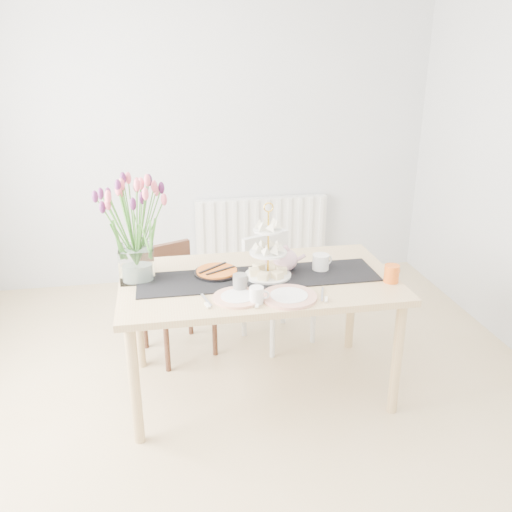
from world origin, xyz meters
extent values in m
plane|color=tan|center=(0.00, 0.00, 0.00)|extent=(4.50, 4.50, 0.00)
plane|color=#B4B7B9|center=(0.00, 2.25, 1.30)|extent=(4.00, 0.00, 4.00)
cube|color=white|center=(0.50, 2.19, 0.45)|extent=(1.20, 0.08, 0.60)
cube|color=tan|center=(0.14, 0.41, 0.73)|extent=(1.60, 0.90, 0.04)
cylinder|color=tan|center=(-0.59, 0.03, 0.35)|extent=(0.06, 0.06, 0.71)
cylinder|color=tan|center=(0.87, 0.03, 0.35)|extent=(0.06, 0.06, 0.71)
cylinder|color=tan|center=(-0.59, 0.79, 0.35)|extent=(0.06, 0.06, 0.71)
cylinder|color=tan|center=(0.87, 0.79, 0.35)|extent=(0.06, 0.06, 0.71)
cube|color=#391F15|center=(-0.32, 0.94, 0.38)|extent=(0.49, 0.49, 0.04)
cube|color=#391F15|center=(-0.39, 1.09, 0.58)|extent=(0.36, 0.19, 0.35)
cylinder|color=#391F15|center=(-0.41, 0.70, 0.18)|extent=(0.04, 0.04, 0.36)
cylinder|color=#391F15|center=(-0.08, 0.85, 0.18)|extent=(0.04, 0.04, 0.36)
cylinder|color=#391F15|center=(-0.56, 1.03, 0.18)|extent=(0.04, 0.04, 0.36)
cylinder|color=#391F15|center=(-0.23, 1.18, 0.18)|extent=(0.04, 0.04, 0.36)
cube|color=silver|center=(0.40, 0.98, 0.38)|extent=(0.50, 0.50, 0.04)
cube|color=silver|center=(0.33, 1.14, 0.58)|extent=(0.36, 0.19, 0.36)
cylinder|color=silver|center=(0.30, 0.75, 0.18)|extent=(0.04, 0.04, 0.36)
cylinder|color=silver|center=(0.63, 0.89, 0.18)|extent=(0.04, 0.04, 0.36)
cylinder|color=silver|center=(0.16, 1.08, 0.18)|extent=(0.04, 0.04, 0.36)
cylinder|color=silver|center=(0.49, 1.22, 0.18)|extent=(0.04, 0.04, 0.36)
cube|color=black|center=(0.14, 0.41, 0.75)|extent=(1.40, 0.35, 0.01)
cube|color=silver|center=(-0.55, 0.52, 0.85)|extent=(0.20, 0.20, 0.20)
cylinder|color=gold|center=(0.20, 0.42, 0.95)|extent=(0.01, 0.01, 0.40)
cylinder|color=white|center=(0.20, 0.42, 0.76)|extent=(0.27, 0.27, 0.01)
cylinder|color=white|center=(0.20, 0.42, 0.90)|extent=(0.22, 0.22, 0.01)
cylinder|color=white|center=(0.20, 0.42, 1.04)|extent=(0.17, 0.17, 0.01)
cylinder|color=white|center=(0.53, 0.46, 0.80)|extent=(0.13, 0.13, 0.10)
cylinder|color=black|center=(-0.09, 0.50, 0.76)|extent=(0.27, 0.27, 0.02)
cylinder|color=orange|center=(-0.09, 0.50, 0.78)|extent=(0.24, 0.24, 0.01)
cylinder|color=slate|center=(0.01, 0.26, 0.80)|extent=(0.11, 0.11, 0.10)
cylinder|color=white|center=(0.07, 0.09, 0.79)|extent=(0.08, 0.08, 0.09)
cylinder|color=orange|center=(0.88, 0.22, 0.80)|extent=(0.12, 0.12, 0.10)
cylinder|color=silver|center=(-0.02, 0.16, 0.76)|extent=(0.32, 0.32, 0.01)
cylinder|color=silver|center=(0.25, 0.12, 0.76)|extent=(0.38, 0.38, 0.02)
camera|label=1|loc=(-0.39, -2.44, 2.01)|focal=38.00mm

